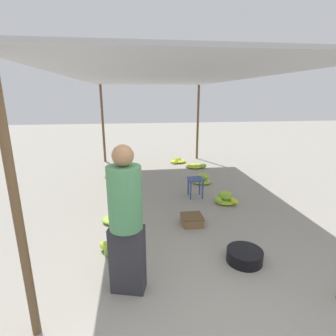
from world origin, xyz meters
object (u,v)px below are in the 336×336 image
vendor_foreground (126,220)px  banana_pile_right_0 (202,179)px  banana_pile_right_1 (195,166)px  banana_pile_left_1 (116,218)px  basin_black (244,256)px  banana_pile_left_2 (113,174)px  banana_pile_left_0 (119,248)px  crate_near (192,220)px  stool (195,182)px  banana_pile_right_2 (225,199)px  banana_pile_right_3 (178,161)px

vendor_foreground → banana_pile_right_0: (1.87, 3.73, -0.82)m
vendor_foreground → banana_pile_right_0: 4.25m
banana_pile_right_1 → banana_pile_left_1: bearing=-124.0°
basin_black → banana_pile_left_2: size_ratio=0.79×
vendor_foreground → banana_pile_left_2: 4.68m
banana_pile_left_0 → banana_pile_left_1: bearing=95.1°
banana_pile_right_0 → crate_near: bearing=-108.8°
banana_pile_left_1 → stool: bearing=29.6°
basin_black → banana_pile_right_0: size_ratio=0.97×
banana_pile_left_1 → banana_pile_right_0: banana_pile_right_0 is taller
banana_pile_left_0 → banana_pile_right_1: bearing=63.6°
basin_black → banana_pile_right_1: (0.45, 4.90, -0.03)m
banana_pile_right_0 → banana_pile_left_2: bearing=160.3°
banana_pile_left_2 → banana_pile_right_0: (2.37, -0.85, 0.02)m
stool → crate_near: 1.37m
banana_pile_left_0 → banana_pile_left_1: 1.04m
banana_pile_right_2 → basin_black: bearing=-102.2°
vendor_foreground → banana_pile_left_1: 2.02m
basin_black → banana_pile_right_0: bearing=85.5°
banana_pile_left_2 → banana_pile_right_1: (2.55, 0.66, -0.03)m
banana_pile_right_2 → banana_pile_right_0: bearing=97.1°
vendor_foreground → banana_pile_right_2: bearing=49.1°
banana_pile_right_0 → crate_near: (-0.76, -2.22, -0.02)m
banana_pile_right_1 → banana_pile_left_2: bearing=-165.5°
banana_pile_left_1 → banana_pile_right_3: (1.86, 4.14, 0.00)m
vendor_foreground → banana_pile_right_3: bearing=74.9°
banana_pile_left_1 → banana_pile_right_1: bearing=56.0°
banana_pile_left_0 → banana_pile_right_1: 4.97m
stool → banana_pile_right_1: 2.52m
banana_pile_left_1 → banana_pile_right_0: bearing=42.0°
basin_black → banana_pile_left_2: (-2.10, 4.24, -0.00)m
banana_pile_left_2 → crate_near: banana_pile_left_2 is taller
vendor_foreground → banana_pile_right_1: vendor_foreground is taller
banana_pile_left_1 → banana_pile_left_2: size_ratio=0.79×
basin_black → banana_pile_right_2: 2.06m
banana_pile_left_2 → stool: bearing=-42.0°
vendor_foreground → crate_near: bearing=53.6°
vendor_foreground → basin_black: size_ratio=3.53×
banana_pile_right_0 → vendor_foreground: bearing=-116.6°
basin_black → banana_pile_left_0: banana_pile_left_0 is taller
basin_black → crate_near: size_ratio=1.34×
basin_black → banana_pile_right_0: banana_pile_right_0 is taller
banana_pile_left_2 → crate_near: (1.61, -3.07, -0.00)m
banana_pile_right_3 → crate_near: crate_near is taller
stool → banana_pile_left_1: size_ratio=0.89×
banana_pile_left_0 → basin_black: bearing=-14.1°
stool → banana_pile_left_0: 2.61m
banana_pile_right_2 → vendor_foreground: bearing=-130.9°
banana_pile_right_1 → basin_black: bearing=-95.3°
banana_pile_left_0 → banana_pile_left_2: size_ratio=1.04×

